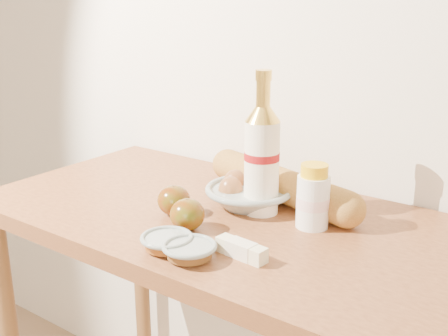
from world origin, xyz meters
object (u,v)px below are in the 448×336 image
at_px(bourbon_bottle, 262,157).
at_px(egg_bowl, 250,193).
at_px(table, 232,265).
at_px(baguette, 280,184).
at_px(cream_bottle, 313,198).

distance_m(bourbon_bottle, egg_bowl, 0.11).
bearing_deg(egg_bowl, table, -87.92).
xyz_separation_m(egg_bowl, baguette, (0.04, 0.07, 0.01)).
relative_size(table, cream_bottle, 8.58).
height_order(egg_bowl, baguette, baguette).
bearing_deg(baguette, bourbon_bottle, -72.50).
height_order(table, bourbon_bottle, bourbon_bottle).
xyz_separation_m(cream_bottle, egg_bowl, (-0.18, 0.03, -0.03)).
distance_m(egg_bowl, baguette, 0.08).
xyz_separation_m(bourbon_bottle, egg_bowl, (-0.04, 0.02, -0.10)).
relative_size(table, egg_bowl, 4.93).
height_order(bourbon_bottle, baguette, bourbon_bottle).
xyz_separation_m(bourbon_bottle, cream_bottle, (0.13, -0.01, -0.07)).
distance_m(cream_bottle, egg_bowl, 0.18).
bearing_deg(table, baguette, 74.91).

